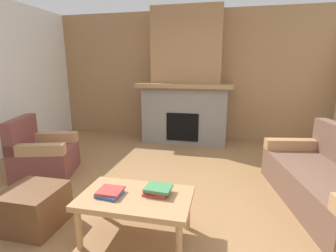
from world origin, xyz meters
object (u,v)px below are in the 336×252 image
Objects in this scene: couch at (332,183)px; armchair at (43,155)px; fireplace at (186,86)px; coffee_table at (136,201)px; ottoman at (34,207)px.

couch is 3.78m from armchair.
fireplace is 2.85× the size of armchair.
couch is at bearing 27.03° from coffee_table.
fireplace reaches higher than coffee_table.
armchair reaches higher than ottoman.
coffee_table is at bearing -152.97° from couch.
couch is at bearing 19.16° from ottoman.
coffee_table is at bearing -30.50° from armchair.
fireplace is at bearing 90.78° from coffee_table.
ottoman is (-3.01, -1.05, -0.09)m from couch.
armchair is 1.36m from ottoman.
armchair is at bearing 149.50° from coffee_table.
ottoman is (0.78, -1.12, -0.09)m from armchair.
ottoman is at bearing -106.85° from fireplace.
fireplace is at bearing 73.15° from ottoman.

